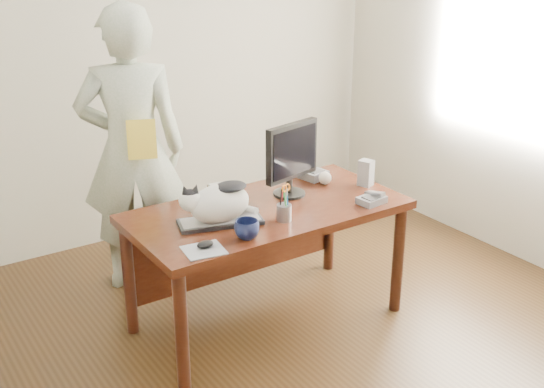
{
  "coord_description": "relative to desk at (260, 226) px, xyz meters",
  "views": [
    {
      "loc": [
        -1.98,
        -2.43,
        2.26
      ],
      "look_at": [
        0.0,
        0.55,
        0.85
      ],
      "focal_mm": 45.0,
      "sensor_mm": 36.0,
      "label": 1
    }
  ],
  "objects": [
    {
      "name": "desk",
      "position": [
        0.0,
        0.0,
        0.0
      ],
      "size": [
        1.6,
        0.8,
        0.75
      ],
      "color": "black",
      "rests_on": "ground"
    },
    {
      "name": "cat",
      "position": [
        -0.35,
        -0.13,
        0.28
      ],
      "size": [
        0.45,
        0.3,
        0.25
      ],
      "rotation": [
        0.0,
        0.0,
        -0.28
      ],
      "color": "silver",
      "rests_on": "keyboard"
    },
    {
      "name": "phone",
      "position": [
        0.55,
        -0.36,
        0.17
      ],
      "size": [
        0.17,
        0.15,
        0.07
      ],
      "rotation": [
        0.0,
        0.0,
        0.1
      ],
      "color": "slate",
      "rests_on": "desk"
    },
    {
      "name": "speaker",
      "position": [
        0.71,
        -0.11,
        0.23
      ],
      "size": [
        0.1,
        0.1,
        0.16
      ],
      "rotation": [
        0.0,
        0.0,
        0.35
      ],
      "color": "#949496",
      "rests_on": "desk"
    },
    {
      "name": "coffee_mug",
      "position": [
        -0.32,
        -0.37,
        0.2
      ],
      "size": [
        0.17,
        0.17,
        0.1
      ],
      "primitive_type": "imported",
      "rotation": [
        0.0,
        0.0,
        0.35
      ],
      "color": "black",
      "rests_on": "desk"
    },
    {
      "name": "mouse",
      "position": [
        -0.55,
        -0.35,
        0.17
      ],
      "size": [
        0.1,
        0.07,
        0.04
      ],
      "rotation": [
        0.0,
        0.0,
        -0.14
      ],
      "color": "black",
      "rests_on": "mousepad"
    },
    {
      "name": "room",
      "position": [
        0.0,
        -0.68,
        0.75
      ],
      "size": [
        4.5,
        4.5,
        4.5
      ],
      "color": "black",
      "rests_on": "ground"
    },
    {
      "name": "monitor",
      "position": [
        0.23,
        0.0,
        0.4
      ],
      "size": [
        0.4,
        0.23,
        0.45
      ],
      "rotation": [
        0.0,
        0.0,
        0.22
      ],
      "color": "black",
      "rests_on": "desk"
    },
    {
      "name": "calculator",
      "position": [
        0.51,
        0.18,
        0.17
      ],
      "size": [
        0.17,
        0.21,
        0.06
      ],
      "rotation": [
        0.0,
        0.0,
        0.18
      ],
      "color": "slate",
      "rests_on": "desk"
    },
    {
      "name": "pen_cup",
      "position": [
        -0.02,
        -0.28,
        0.21
      ],
      "size": [
        0.11,
        0.11,
        0.21
      ],
      "rotation": [
        0.0,
        0.0,
        0.32
      ],
      "color": "gray",
      "rests_on": "desk"
    },
    {
      "name": "book_stack",
      "position": [
        -0.13,
        0.2,
        0.18
      ],
      "size": [
        0.24,
        0.2,
        0.08
      ],
      "rotation": [
        0.0,
        0.0,
        -0.22
      ],
      "color": "#511A15",
      "rests_on": "desk"
    },
    {
      "name": "baseball",
      "position": [
        0.51,
        0.04,
        0.19
      ],
      "size": [
        0.08,
        0.08,
        0.08
      ],
      "rotation": [
        0.0,
        0.0,
        0.19
      ],
      "color": "white",
      "rests_on": "desk"
    },
    {
      "name": "person",
      "position": [
        -0.44,
        0.82,
        0.33
      ],
      "size": [
        0.8,
        0.67,
        1.86
      ],
      "primitive_type": "imported",
      "rotation": [
        0.0,
        0.0,
        2.74
      ],
      "color": "silver",
      "rests_on": "ground"
    },
    {
      "name": "keyboard",
      "position": [
        -0.34,
        -0.13,
        0.16
      ],
      "size": [
        0.49,
        0.29,
        0.03
      ],
      "rotation": [
        0.0,
        0.0,
        -0.28
      ],
      "color": "black",
      "rests_on": "desk"
    },
    {
      "name": "mousepad",
      "position": [
        -0.57,
        -0.37,
        0.15
      ],
      "size": [
        0.22,
        0.21,
        0.0
      ],
      "rotation": [
        0.0,
        0.0,
        -0.14
      ],
      "color": "#9EA2A9",
      "rests_on": "desk"
    },
    {
      "name": "held_book",
      "position": [
        -0.44,
        0.65,
        0.45
      ],
      "size": [
        0.2,
        0.16,
        0.24
      ],
      "rotation": [
        0.0,
        0.0,
        -0.4
      ],
      "color": "gold",
      "rests_on": "person"
    }
  ]
}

